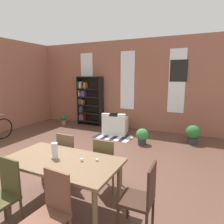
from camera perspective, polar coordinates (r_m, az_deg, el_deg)
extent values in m
plane|color=brown|center=(4.65, -13.71, -15.51)|extent=(10.04, 10.04, 0.00)
cube|color=#A05F4A|center=(7.63, 4.61, 7.72)|extent=(8.65, 0.12, 3.30)
cube|color=white|center=(8.36, -7.21, 9.05)|extent=(0.55, 0.02, 2.15)
cube|color=white|center=(7.56, 4.44, 8.95)|extent=(0.55, 0.02, 2.15)
cube|color=white|center=(7.12, 18.14, 8.38)|extent=(0.55, 0.02, 2.15)
cube|color=brown|center=(3.15, -14.23, -13.45)|extent=(1.76, 0.94, 0.04)
cylinder|color=brown|center=(3.61, -28.01, -17.94)|extent=(0.07, 0.07, 0.73)
cylinder|color=brown|center=(2.69, -4.95, -27.27)|extent=(0.07, 0.07, 0.73)
cylinder|color=brown|center=(4.04, -19.39, -14.21)|extent=(0.07, 0.07, 0.73)
cylinder|color=brown|center=(3.24, 2.04, -20.07)|extent=(0.07, 0.07, 0.73)
cylinder|color=silver|center=(3.17, -16.13, -10.61)|extent=(0.10, 0.10, 0.24)
cylinder|color=silver|center=(3.19, -16.71, -12.43)|extent=(0.04, 0.04, 0.05)
cylinder|color=silver|center=(3.01, -4.35, -13.56)|extent=(0.04, 0.04, 0.03)
cylinder|color=silver|center=(3.02, -8.72, -13.45)|extent=(0.04, 0.04, 0.04)
cube|color=brown|center=(2.58, -18.41, -27.41)|extent=(0.43, 0.43, 0.04)
cube|color=brown|center=(2.54, -15.46, -21.04)|extent=(0.38, 0.06, 0.50)
cylinder|color=brown|center=(2.92, -17.86, -28.03)|extent=(0.04, 0.04, 0.43)
cube|color=brown|center=(4.05, -11.42, -12.46)|extent=(0.41, 0.41, 0.04)
cube|color=brown|center=(3.82, -13.27, -9.91)|extent=(0.38, 0.04, 0.50)
cylinder|color=brown|center=(4.18, -7.72, -15.12)|extent=(0.04, 0.04, 0.43)
cylinder|color=brown|center=(4.37, -11.77, -14.04)|extent=(0.04, 0.04, 0.43)
cylinder|color=brown|center=(3.92, -10.78, -17.04)|extent=(0.04, 0.04, 0.43)
cylinder|color=brown|center=(4.12, -14.94, -15.75)|extent=(0.04, 0.04, 0.43)
cube|color=#3C241A|center=(2.79, 7.05, -23.75)|extent=(0.41, 0.41, 0.04)
cube|color=#3C241A|center=(2.61, 11.31, -19.89)|extent=(0.04, 0.38, 0.50)
cylinder|color=#3C241A|center=(3.10, 4.50, -24.95)|extent=(0.04, 0.04, 0.43)
cylinder|color=#3C241A|center=(2.84, 1.74, -28.88)|extent=(0.04, 0.04, 0.43)
cylinder|color=#3C241A|center=(3.03, 11.67, -26.17)|extent=(0.04, 0.04, 0.43)
cube|color=#454020|center=(3.07, -27.30, -16.10)|extent=(0.38, 0.05, 0.50)
cylinder|color=#454020|center=(3.43, -28.51, -22.50)|extent=(0.04, 0.04, 0.43)
cylinder|color=#454020|center=(3.18, -24.52, -25.01)|extent=(0.04, 0.04, 0.43)
cube|color=brown|center=(3.66, -1.09, -14.78)|extent=(0.40, 0.40, 0.04)
cube|color=brown|center=(3.41, -2.51, -12.17)|extent=(0.38, 0.03, 0.50)
cylinder|color=brown|center=(3.85, 2.68, -17.38)|extent=(0.04, 0.04, 0.43)
cylinder|color=brown|center=(3.99, -2.31, -16.36)|extent=(0.04, 0.04, 0.43)
cylinder|color=brown|center=(3.56, 0.32, -19.85)|extent=(0.04, 0.04, 0.43)
cylinder|color=brown|center=(3.71, -5.01, -18.58)|extent=(0.04, 0.04, 0.43)
cube|color=black|center=(8.40, -9.34, 3.30)|extent=(0.04, 0.32, 1.97)
cube|color=black|center=(7.86, -3.08, 2.94)|extent=(0.04, 0.32, 1.97)
cube|color=black|center=(8.25, -5.75, 3.26)|extent=(1.08, 0.01, 1.97)
cube|color=black|center=(8.27, -6.20, -2.52)|extent=(1.04, 0.32, 0.04)
cube|color=#33724C|center=(8.50, -8.97, -1.50)|extent=(0.04, 0.21, 0.17)
cube|color=#8C4C8C|center=(8.46, -8.69, -1.22)|extent=(0.05, 0.24, 0.26)
cube|color=#8C4C8C|center=(8.43, -8.34, -1.32)|extent=(0.05, 0.20, 0.25)
cube|color=#B22D28|center=(8.40, -7.99, -1.40)|extent=(0.04, 0.27, 0.23)
cube|color=black|center=(8.20, -6.24, -0.28)|extent=(1.04, 0.32, 0.04)
cube|color=#284C8C|center=(8.44, -9.04, 0.69)|extent=(0.04, 0.16, 0.17)
cube|color=#4C4C51|center=(8.40, -8.73, 0.95)|extent=(0.04, 0.26, 0.26)
cube|color=#4C4C51|center=(8.38, -8.47, 0.85)|extent=(0.04, 0.19, 0.24)
cube|color=black|center=(8.14, -6.29, 1.99)|extent=(1.04, 0.32, 0.04)
cube|color=#33724C|center=(8.38, -9.10, 3.04)|extent=(0.04, 0.21, 0.22)
cube|color=#284C8C|center=(8.36, -8.85, 3.18)|extent=(0.03, 0.17, 0.26)
cube|color=#B22D28|center=(8.34, -8.60, 2.87)|extent=(0.05, 0.16, 0.17)
cube|color=orange|center=(8.31, -8.27, 2.90)|extent=(0.05, 0.19, 0.19)
cube|color=black|center=(8.10, -6.34, 4.28)|extent=(1.04, 0.32, 0.04)
cube|color=gold|center=(8.35, -9.18, 5.39)|extent=(0.04, 0.23, 0.25)
cube|color=orange|center=(8.32, -8.87, 5.09)|extent=(0.03, 0.21, 0.16)
cube|color=#284C8C|center=(8.29, -8.56, 5.05)|extent=(0.05, 0.25, 0.15)
cube|color=#284C8C|center=(8.26, -8.26, 5.24)|extent=(0.05, 0.24, 0.21)
cube|color=#8C4C8C|center=(8.23, -7.90, 5.32)|extent=(0.05, 0.25, 0.24)
cube|color=black|center=(8.07, -6.38, 6.60)|extent=(1.04, 0.32, 0.04)
cube|color=#33724C|center=(8.33, -9.25, 7.66)|extent=(0.04, 0.26, 0.26)
cube|color=white|center=(8.30, -8.96, 7.43)|extent=(0.03, 0.21, 0.19)
cube|color=white|center=(8.28, -8.73, 7.71)|extent=(0.04, 0.22, 0.27)
cube|color=#33724C|center=(8.25, -8.39, 7.57)|extent=(0.04, 0.26, 0.23)
cube|color=#B22D28|center=(8.22, -8.12, 7.30)|extent=(0.03, 0.17, 0.15)
cube|color=orange|center=(8.19, -7.81, 7.51)|extent=(0.04, 0.17, 0.21)
cube|color=orange|center=(8.16, -7.48, 7.60)|extent=(0.05, 0.24, 0.24)
cube|color=black|center=(8.06, -6.45, 9.96)|extent=(1.04, 0.32, 0.04)
cube|color=white|center=(7.06, 1.04, -4.42)|extent=(0.95, 0.95, 0.40)
cube|color=white|center=(6.67, 0.49, -1.99)|extent=(0.82, 0.33, 0.35)
cube|color=white|center=(6.93, 3.80, -2.37)|extent=(0.27, 0.73, 0.15)
cube|color=white|center=(7.07, -1.66, -2.11)|extent=(0.27, 0.73, 0.15)
cube|color=black|center=(6.64, 0.49, -0.86)|extent=(0.31, 0.23, 0.08)
torus|color=black|center=(7.32, -28.78, -4.23)|extent=(0.05, 0.68, 0.68)
cylinder|color=#333338|center=(6.47, 22.08, -7.59)|extent=(0.30, 0.30, 0.19)
sphere|color=#2D6B33|center=(6.40, 22.24, -5.36)|extent=(0.42, 0.42, 0.42)
cylinder|color=#333338|center=(6.02, 8.62, -8.48)|extent=(0.25, 0.25, 0.14)
sphere|color=#387F42|center=(5.95, 8.68, -6.47)|extent=(0.37, 0.37, 0.37)
cylinder|color=#9E6042|center=(8.52, -13.73, -2.83)|extent=(0.21, 0.21, 0.20)
sphere|color=#235B2D|center=(8.47, -13.79, -1.54)|extent=(0.25, 0.25, 0.25)
cube|color=#1E1E33|center=(6.89, -3.75, -6.51)|extent=(0.15, 0.75, 0.01)
cube|color=silver|center=(6.82, -2.62, -6.67)|extent=(0.15, 0.75, 0.01)
cube|color=#1E1E33|center=(6.75, -1.46, -6.84)|extent=(0.15, 0.75, 0.01)
cube|color=silver|center=(6.69, -0.28, -7.01)|extent=(0.15, 0.75, 0.01)
cube|color=#1E1E33|center=(6.63, 0.92, -7.18)|extent=(0.15, 0.75, 0.01)
cube|color=silver|center=(6.57, 2.14, -7.35)|extent=(0.15, 0.75, 0.01)
cube|color=#1E1E33|center=(6.51, 3.39, -7.51)|extent=(0.15, 0.75, 0.01)
cube|color=silver|center=(6.46, 4.66, -7.68)|extent=(0.15, 0.75, 0.01)
cube|color=black|center=(7.11, 18.59, 11.16)|extent=(0.56, 0.03, 0.72)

